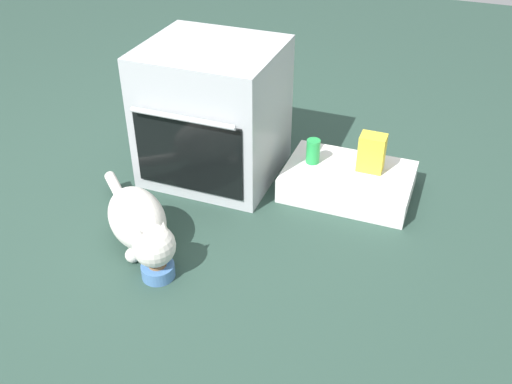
# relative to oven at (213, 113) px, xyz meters

# --- Properties ---
(ground) EXTENTS (8.00, 8.00, 0.00)m
(ground) POSITION_rel_oven_xyz_m (-0.01, -0.45, -0.33)
(ground) COLOR #284238
(oven) EXTENTS (0.62, 0.61, 0.66)m
(oven) POSITION_rel_oven_xyz_m (0.00, 0.00, 0.00)
(oven) COLOR #B7BABF
(oven) RESTS_ON ground
(pantry_cabinet) EXTENTS (0.60, 0.41, 0.12)m
(pantry_cabinet) POSITION_rel_oven_xyz_m (0.68, 0.05, -0.27)
(pantry_cabinet) COLOR white
(pantry_cabinet) RESTS_ON ground
(food_bowl) EXTENTS (0.13, 0.13, 0.09)m
(food_bowl) POSITION_rel_oven_xyz_m (0.11, -0.80, -0.29)
(food_bowl) COLOR #4C7AB7
(food_bowl) RESTS_ON ground
(cat) EXTENTS (0.61, 0.56, 0.25)m
(cat) POSITION_rel_oven_xyz_m (-0.04, -0.67, -0.20)
(cat) COLOR silver
(cat) RESTS_ON ground
(soda_can) EXTENTS (0.07, 0.07, 0.12)m
(soda_can) POSITION_rel_oven_xyz_m (0.49, 0.06, -0.15)
(soda_can) COLOR green
(soda_can) RESTS_ON pantry_cabinet
(snack_bag) EXTENTS (0.12, 0.09, 0.18)m
(snack_bag) POSITION_rel_oven_xyz_m (0.76, 0.10, -0.12)
(snack_bag) COLOR yellow
(snack_bag) RESTS_ON pantry_cabinet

